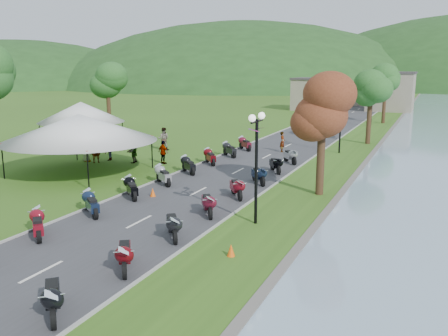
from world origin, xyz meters
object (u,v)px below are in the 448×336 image
at_px(vendor_tent_main, 81,144).
at_px(pedestrian_b, 164,150).
at_px(pedestrian_c, 109,160).
at_px(pedestrian_a, 97,163).

xyz_separation_m(vendor_tent_main, pedestrian_b, (0.31, 10.06, -2.00)).
distance_m(vendor_tent_main, pedestrian_c, 4.99).
height_order(pedestrian_a, pedestrian_b, pedestrian_b).
distance_m(pedestrian_a, pedestrian_b, 7.03).
distance_m(vendor_tent_main, pedestrian_b, 10.26).
xyz_separation_m(pedestrian_a, pedestrian_b, (1.73, 6.82, 0.00)).
bearing_deg(vendor_tent_main, pedestrian_b, 88.23).
relative_size(pedestrian_a, pedestrian_c, 1.01).
xyz_separation_m(pedestrian_a, pedestrian_c, (0.28, 1.18, 0.00)).
relative_size(pedestrian_b, pedestrian_c, 1.05).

